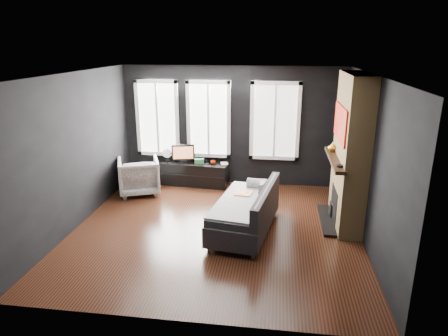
# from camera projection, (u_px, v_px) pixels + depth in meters

# --- Properties ---
(floor) EXTENTS (5.00, 5.00, 0.00)m
(floor) POSITION_uv_depth(u_px,v_px,m) (216.00, 229.00, 7.12)
(floor) COLOR black
(floor) RESTS_ON ground
(ceiling) EXTENTS (5.00, 5.00, 0.00)m
(ceiling) POSITION_uv_depth(u_px,v_px,m) (215.00, 74.00, 6.31)
(ceiling) COLOR white
(ceiling) RESTS_ON ground
(wall_back) EXTENTS (5.00, 0.02, 2.70)m
(wall_back) POSITION_uv_depth(u_px,v_px,m) (233.00, 126.00, 9.08)
(wall_back) COLOR black
(wall_back) RESTS_ON ground
(wall_left) EXTENTS (0.02, 5.00, 2.70)m
(wall_left) POSITION_uv_depth(u_px,v_px,m) (76.00, 151.00, 7.04)
(wall_left) COLOR black
(wall_left) RESTS_ON ground
(wall_right) EXTENTS (0.02, 5.00, 2.70)m
(wall_right) POSITION_uv_depth(u_px,v_px,m) (370.00, 162.00, 6.39)
(wall_right) COLOR black
(wall_right) RESTS_ON ground
(windows) EXTENTS (4.00, 0.16, 1.76)m
(windows) POSITION_uv_depth(u_px,v_px,m) (213.00, 80.00, 8.79)
(windows) COLOR white
(windows) RESTS_ON wall_back
(fireplace) EXTENTS (0.70, 1.62, 2.70)m
(fireplace) POSITION_uv_depth(u_px,v_px,m) (351.00, 152.00, 6.99)
(fireplace) COLOR #93724C
(fireplace) RESTS_ON floor
(sofa) EXTENTS (1.27, 2.08, 0.84)m
(sofa) POSITION_uv_depth(u_px,v_px,m) (245.00, 209.00, 6.92)
(sofa) COLOR black
(sofa) RESTS_ON floor
(stripe_pillow) EXTENTS (0.15, 0.35, 0.34)m
(stripe_pillow) POSITION_uv_depth(u_px,v_px,m) (263.00, 191.00, 7.24)
(stripe_pillow) COLOR gray
(stripe_pillow) RESTS_ON sofa
(armchair) EXTENTS (1.07, 1.04, 0.87)m
(armchair) POSITION_uv_depth(u_px,v_px,m) (139.00, 174.00, 8.70)
(armchair) COLOR silver
(armchair) RESTS_ON floor
(media_console) EXTENTS (1.58, 0.62, 0.53)m
(media_console) POSITION_uv_depth(u_px,v_px,m) (195.00, 174.00, 9.27)
(media_console) COLOR black
(media_console) RESTS_ON floor
(monitor) EXTENTS (0.54, 0.24, 0.48)m
(monitor) POSITION_uv_depth(u_px,v_px,m) (183.00, 152.00, 9.15)
(monitor) COLOR black
(monitor) RESTS_ON media_console
(desk_fan) EXTENTS (0.24, 0.24, 0.30)m
(desk_fan) POSITION_uv_depth(u_px,v_px,m) (167.00, 155.00, 9.30)
(desk_fan) COLOR #959595
(desk_fan) RESTS_ON media_console
(mug) EXTENTS (0.12, 0.10, 0.11)m
(mug) POSITION_uv_depth(u_px,v_px,m) (213.00, 162.00, 9.07)
(mug) COLOR red
(mug) RESTS_ON media_console
(book) EXTENTS (0.16, 0.05, 0.22)m
(book) POSITION_uv_depth(u_px,v_px,m) (221.00, 160.00, 9.06)
(book) COLOR #B2A78C
(book) RESTS_ON media_console
(storage_box) EXTENTS (0.23, 0.17, 0.11)m
(storage_box) POSITION_uv_depth(u_px,v_px,m) (199.00, 161.00, 9.10)
(storage_box) COLOR #347644
(storage_box) RESTS_ON media_console
(mantel_vase) EXTENTS (0.19, 0.19, 0.17)m
(mantel_vase) POSITION_uv_depth(u_px,v_px,m) (333.00, 147.00, 7.45)
(mantel_vase) COLOR gold
(mantel_vase) RESTS_ON fireplace
(mantel_clock) EXTENTS (0.13, 0.13, 0.04)m
(mantel_clock) POSITION_uv_depth(u_px,v_px,m) (340.00, 166.00, 6.53)
(mantel_clock) COLOR black
(mantel_clock) RESTS_ON fireplace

